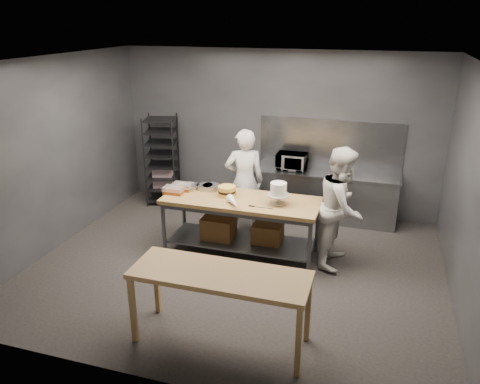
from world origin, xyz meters
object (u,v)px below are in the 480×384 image
object	(u,v)px
microwave	(292,161)
near_counter	(220,280)
speed_rack	(162,161)
work_table	(240,219)
chef_right	(341,207)
layer_cake	(227,191)
chef_behind	(244,181)
frosted_cake_stand	(278,191)

from	to	relation	value
microwave	near_counter	bearing A→B (deg)	-90.43
near_counter	speed_rack	bearing A→B (deg)	123.92
work_table	microwave	distance (m)	1.84
chef_right	layer_cake	distance (m)	1.75
speed_rack	work_table	bearing A→B (deg)	-37.70
layer_cake	speed_rack	bearing A→B (deg)	139.76
work_table	chef_behind	bearing A→B (deg)	102.19
near_counter	chef_behind	world-z (taller)	chef_behind
speed_rack	frosted_cake_stand	bearing A→B (deg)	-31.99
speed_rack	chef_behind	bearing A→B (deg)	-23.15
speed_rack	layer_cake	world-z (taller)	speed_rack
chef_right	chef_behind	bearing A→B (deg)	74.83
work_table	speed_rack	world-z (taller)	speed_rack
chef_behind	chef_right	xyz separation A→B (m)	(1.69, -0.68, 0.00)
work_table	chef_right	world-z (taller)	chef_right
speed_rack	near_counter	bearing A→B (deg)	-56.08
chef_right	work_table	bearing A→B (deg)	101.50
work_table	near_counter	size ratio (longest dim) A/B	1.20
chef_behind	layer_cake	world-z (taller)	chef_behind
chef_right	layer_cake	world-z (taller)	chef_right
chef_behind	chef_right	bearing A→B (deg)	137.21
near_counter	layer_cake	xyz separation A→B (m)	(-0.65, 2.19, 0.19)
near_counter	chef_right	size ratio (longest dim) A/B	1.10
near_counter	microwave	distance (m)	3.88
chef_right	microwave	bearing A→B (deg)	40.48
chef_behind	near_counter	bearing A→B (deg)	80.55
speed_rack	microwave	bearing A→B (deg)	1.78
work_table	frosted_cake_stand	distance (m)	0.83
near_counter	speed_rack	size ratio (longest dim) A/B	1.14
microwave	frosted_cake_stand	xyz separation A→B (m)	(0.15, -1.79, 0.08)
chef_right	frosted_cake_stand	bearing A→B (deg)	108.65
work_table	speed_rack	distance (m)	2.70
speed_rack	chef_behind	size ratio (longest dim) A/B	0.96
chef_right	layer_cake	size ratio (longest dim) A/B	6.56
work_table	chef_behind	world-z (taller)	chef_behind
chef_behind	microwave	distance (m)	1.12
chef_right	frosted_cake_stand	distance (m)	0.96
chef_right	near_counter	bearing A→B (deg)	161.02
microwave	chef_right	bearing A→B (deg)	-56.22
microwave	work_table	bearing A→B (deg)	-104.79
near_counter	layer_cake	size ratio (longest dim) A/B	7.23
chef_behind	frosted_cake_stand	bearing A→B (deg)	110.97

